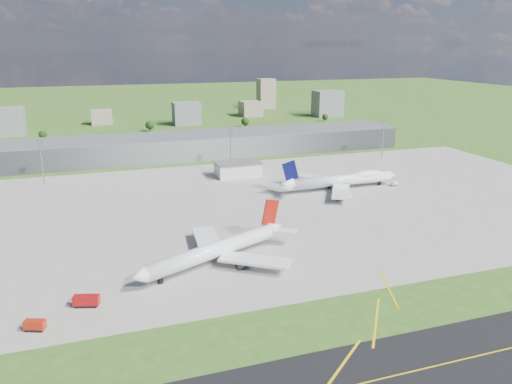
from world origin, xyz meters
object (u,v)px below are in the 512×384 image
object	(u,v)px
fire_truck	(86,301)
van_white_far	(394,184)
airliner_red_twin	(218,250)
airliner_blue_quad	(342,180)
van_white_near	(346,196)
crash_tender	(35,326)
tug_yellow	(211,251)

from	to	relation	value
fire_truck	van_white_far	size ratio (longest dim) A/B	1.76
airliner_red_twin	van_white_far	size ratio (longest dim) A/B	13.86
airliner_blue_quad	van_white_near	size ratio (longest dim) A/B	13.50
airliner_blue_quad	van_white_near	world-z (taller)	airliner_blue_quad
crash_tender	van_white_far	bearing A→B (deg)	49.23
airliner_red_twin	van_white_far	bearing A→B (deg)	-175.23
airliner_blue_quad	fire_truck	distance (m)	161.94
fire_truck	tug_yellow	distance (m)	52.67
airliner_blue_quad	van_white_far	size ratio (longest dim) A/B	15.36
airliner_red_twin	fire_truck	xyz separation A→B (m)	(-46.16, -18.11, -3.32)
tug_yellow	van_white_far	world-z (taller)	van_white_far
airliner_blue_quad	fire_truck	size ratio (longest dim) A/B	8.72
airliner_blue_quad	crash_tender	xyz separation A→B (m)	(-148.71, -98.96, -3.71)
van_white_far	tug_yellow	bearing A→B (deg)	-176.93
fire_truck	crash_tender	xyz separation A→B (m)	(-13.76, -9.51, -0.20)
airliner_red_twin	van_white_near	world-z (taller)	airliner_red_twin
tug_yellow	van_white_far	bearing A→B (deg)	6.57
crash_tender	van_white_near	distance (m)	165.76
airliner_blue_quad	crash_tender	bearing A→B (deg)	-146.79
airliner_blue_quad	fire_truck	bearing A→B (deg)	-146.89
van_white_far	fire_truck	bearing A→B (deg)	-175.76
airliner_red_twin	crash_tender	world-z (taller)	airliner_red_twin
tug_yellow	van_white_near	size ratio (longest dim) A/B	0.73
airliner_red_twin	airliner_blue_quad	world-z (taller)	airliner_red_twin
airliner_red_twin	airliner_blue_quad	size ratio (longest dim) A/B	0.90
fire_truck	crash_tender	bearing A→B (deg)	-128.89
van_white_near	van_white_far	size ratio (longest dim) A/B	1.14
van_white_near	fire_truck	bearing A→B (deg)	111.44
airliner_red_twin	fire_truck	bearing A→B (deg)	-3.36
van_white_near	tug_yellow	bearing A→B (deg)	111.11
airliner_red_twin	van_white_near	size ratio (longest dim) A/B	12.18
crash_tender	tug_yellow	size ratio (longest dim) A/B	1.60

